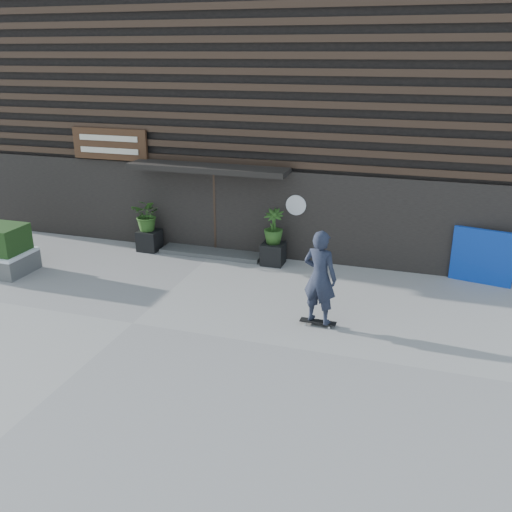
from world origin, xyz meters
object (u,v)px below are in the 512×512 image
(planter_pot_right, at_px, (273,254))
(skateboarder, at_px, (320,277))
(blue_tarp, at_px, (483,257))
(planter_pot_left, at_px, (149,240))

(planter_pot_right, bearing_deg, skateboarder, -59.28)
(blue_tarp, height_order, skateboarder, skateboarder)
(planter_pot_left, relative_size, skateboarder, 0.28)
(blue_tarp, xyz_separation_m, skateboarder, (-3.43, -3.57, 0.41))
(planter_pot_left, relative_size, blue_tarp, 0.40)
(blue_tarp, bearing_deg, planter_pot_left, -167.02)
(planter_pot_right, xyz_separation_m, blue_tarp, (5.37, 0.30, 0.40))
(planter_pot_right, height_order, blue_tarp, blue_tarp)
(planter_pot_left, height_order, planter_pot_right, same)
(planter_pot_right, bearing_deg, planter_pot_left, 180.00)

